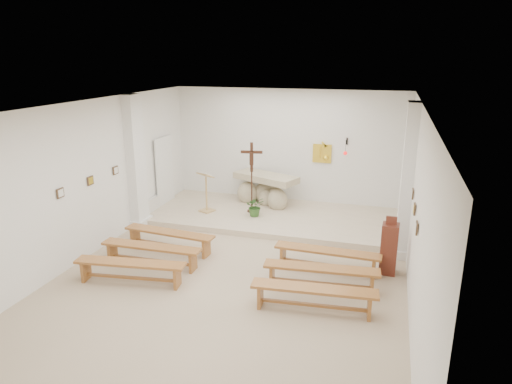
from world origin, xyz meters
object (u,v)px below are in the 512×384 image
(bench_right_front, at_px, (327,255))
(bench_right_third, at_px, (314,293))
(lectern, at_px, (206,192))
(bench_left_third, at_px, (130,267))
(bench_left_front, at_px, (169,236))
(altar, at_px, (265,191))
(donation_pedestal, at_px, (389,248))
(bench_right_second, at_px, (321,272))
(crucifix_stand, at_px, (252,172))
(bench_left_second, at_px, (151,250))

(bench_right_front, bearing_deg, bench_right_third, -88.08)
(lectern, relative_size, bench_right_third, 0.52)
(bench_right_third, bearing_deg, bench_left_third, 175.01)
(bench_left_front, distance_m, bench_left_third, 1.70)
(altar, height_order, donation_pedestal, donation_pedestal)
(donation_pedestal, height_order, bench_right_second, donation_pedestal)
(altar, height_order, bench_right_front, altar)
(crucifix_stand, xyz_separation_m, bench_right_third, (2.54, -4.51, -0.95))
(altar, height_order, bench_left_second, altar)
(lectern, height_order, bench_right_second, lectern)
(bench_right_front, relative_size, bench_right_third, 0.99)
(lectern, xyz_separation_m, bench_right_second, (3.78, -3.30, -0.38))
(lectern, height_order, donation_pedestal, lectern)
(bench_left_front, bearing_deg, bench_left_third, -84.81)
(altar, relative_size, donation_pedestal, 1.64)
(bench_right_front, height_order, bench_right_third, same)
(bench_right_front, height_order, bench_left_third, same)
(donation_pedestal, relative_size, bench_right_front, 0.56)
(bench_left_front, bearing_deg, altar, 74.74)
(bench_left_third, bearing_deg, bench_left_second, 82.48)
(lectern, xyz_separation_m, bench_right_front, (3.78, -2.45, -0.38))
(altar, xyz_separation_m, donation_pedestal, (3.61, -3.35, 0.03))
(donation_pedestal, distance_m, bench_right_second, 1.68)
(bench_left_front, bearing_deg, lectern, 96.88)
(donation_pedestal, xyz_separation_m, bench_right_third, (-1.25, -1.96, -0.20))
(bench_left_front, height_order, bench_right_second, same)
(bench_left_second, bearing_deg, bench_left_third, -91.00)
(altar, relative_size, bench_right_front, 0.92)
(bench_right_front, relative_size, bench_left_third, 0.99)
(bench_right_front, bearing_deg, altar, 125.18)
(donation_pedestal, distance_m, bench_right_front, 1.29)
(lectern, xyz_separation_m, crucifix_stand, (1.24, 0.36, 0.57))
(lectern, bearing_deg, crucifix_stand, 37.90)
(lectern, xyz_separation_m, bench_right_third, (3.78, -4.15, -0.38))
(crucifix_stand, xyz_separation_m, bench_right_front, (2.54, -2.80, -0.95))
(bench_right_third, bearing_deg, donation_pedestal, 52.50)
(donation_pedestal, bearing_deg, bench_left_front, -174.28)
(donation_pedestal, bearing_deg, bench_left_third, -155.64)
(crucifix_stand, bearing_deg, bench_left_front, -121.78)
(crucifix_stand, bearing_deg, bench_left_second, -116.87)
(lectern, relative_size, bench_left_third, 0.52)
(bench_left_second, xyz_separation_m, bench_left_third, (0.00, -0.85, 0.00))
(lectern, relative_size, crucifix_stand, 0.59)
(bench_left_front, relative_size, bench_right_third, 1.00)
(crucifix_stand, height_order, bench_left_third, crucifix_stand)
(altar, bearing_deg, bench_left_second, -84.93)
(crucifix_stand, bearing_deg, donation_pedestal, -43.13)
(donation_pedestal, height_order, bench_left_second, donation_pedestal)
(lectern, relative_size, bench_right_second, 0.52)
(bench_left_second, bearing_deg, bench_right_third, -13.95)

